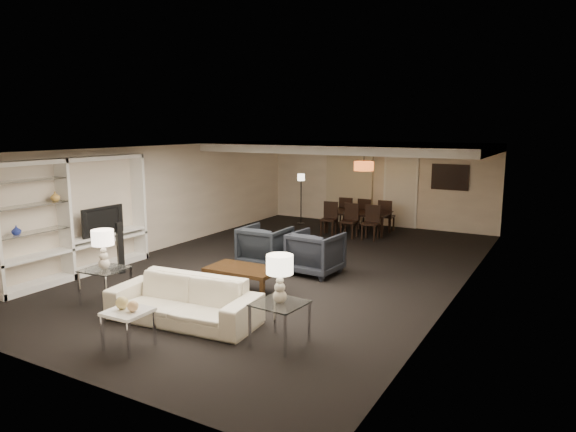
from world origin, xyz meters
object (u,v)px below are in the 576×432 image
Objects in this scene: television at (99,220)px; chair_fr at (387,215)px; floor_speaker at (120,248)px; chair_fm at (367,214)px; side_table_left at (106,286)px; chair_fl at (347,212)px; chair_nl at (329,219)px; vase_blue at (16,230)px; dining_table at (358,222)px; table_lamp_left at (103,249)px; armchair_right at (316,253)px; sofa at (183,300)px; floor_lamp at (301,199)px; chair_nr at (370,223)px; pendant_light at (364,166)px; table_lamp_right at (280,279)px; side_table_right at (280,324)px; vase_amber at (55,196)px; marble_table at (129,329)px; chair_nm at (349,221)px; armchair_left at (265,246)px.

television is 1.12× the size of chair_fr.
chair_fm is at bearing 92.53° from floor_speaker.
side_table_left is 0.71× the size of chair_fl.
chair_nl is (0.94, 6.84, 0.15)m from side_table_left.
dining_table is (3.28, 7.87, -0.84)m from vase_blue.
chair_nl is at bearing 82.21° from side_table_left.
chair_fr is at bearing 75.30° from table_lamp_left.
armchair_right is 1.05× the size of chair_fl.
chair_fl is (-1.36, 4.84, 0.02)m from armchair_right.
television is 1.12× the size of chair_nl.
floor_lamp reaches higher than sofa.
chair_nr is (2.14, 6.84, -0.48)m from table_lamp_left.
pendant_light is 0.30× the size of dining_table.
chair_fm is (-1.86, 8.14, -0.48)m from table_lamp_right.
table_lamp_left is 3.91× the size of vase_blue.
sofa is at bearing 180.00° from side_table_right.
chair_fr is at bearing -83.98° from armchair_right.
table_lamp_left is 7.97m from floor_lamp.
vase_blue is at bearing -90.00° from vase_amber.
armchair_right is (0.60, 3.30, 0.09)m from sofa.
vase_amber reaches higher than chair_nl.
vase_blue reaches higher than chair_nl.
vase_amber is at bearing 178.20° from television.
pendant_light is 6.68m from television.
table_lamp_left is 6.92m from chair_nl.
marble_table is (-0.60, -4.40, -0.17)m from armchair_right.
television reaches higher than chair_nm.
side_table_left is at bearing -104.98° from pendant_light.
chair_fl is (2.68, 7.70, -1.20)m from vase_amber.
pendant_light reaches higher than television.
chair_nr is (-1.26, 6.84, -0.48)m from table_lamp_right.
armchair_left is at bearing 124.88° from table_lamp_right.
table_lamp_left reaches higher than sofa.
vase_blue reaches higher than chair_nr.
pendant_light is at bearing 88.83° from marble_table.
chair_nm is at bearing 77.35° from side_table_left.
armchair_right is 5.64× the size of vase_blue.
television is 6.69m from chair_nr.
pendant_light reaches higher than chair_nr.
chair_fm reaches higher than dining_table.
side_table_left is 2.25m from vase_amber.
chair_nm is 1.00× the size of chair_fl.
chair_fr is (0.60, 1.30, 0.00)m from chair_nm.
side_table_right is 6.96m from chair_nr.
vase_amber reaches higher than side_table_left.
armchair_right is 4.44m from marble_table.
pendant_light is at bearing 63.82° from vase_blue.
floor_lamp is at bearing 93.74° from side_table_left.
armchair_left is 5.64× the size of vase_blue.
sofa is at bearing 85.56° from chair_fr.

